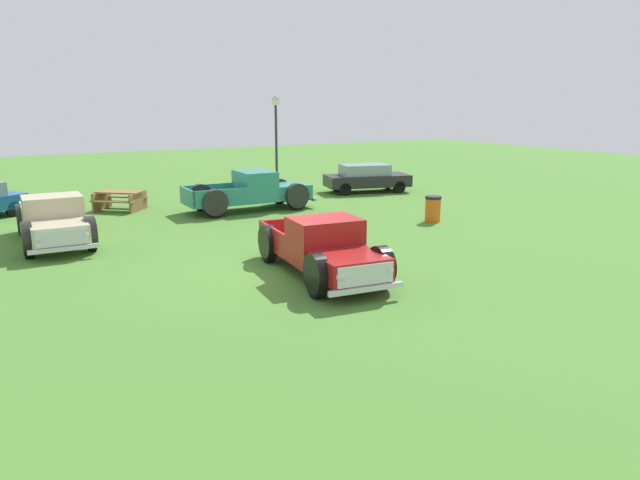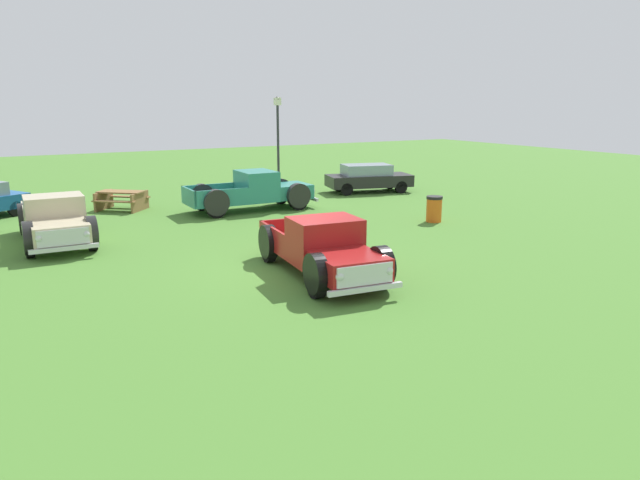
% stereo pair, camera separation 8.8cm
% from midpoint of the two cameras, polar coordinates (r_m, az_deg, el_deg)
% --- Properties ---
extents(ground_plane, '(80.00, 80.00, 0.00)m').
position_cam_midpoint_polar(ground_plane, '(15.52, -2.32, -2.89)').
color(ground_plane, '#477A2D').
extents(pickup_truck_foreground, '(2.38, 5.12, 1.52)m').
position_cam_midpoint_polar(pickup_truck_foreground, '(14.61, 0.74, -0.97)').
color(pickup_truck_foreground, maroon).
rests_on(pickup_truck_foreground, ground_plane).
extents(pickup_truck_behind_left, '(5.23, 2.10, 1.59)m').
position_cam_midpoint_polar(pickup_truck_behind_left, '(24.08, -5.92, 4.73)').
color(pickup_truck_behind_left, '#2D8475').
rests_on(pickup_truck_behind_left, ground_plane).
extents(pickup_truck_behind_right, '(2.04, 5.04, 1.53)m').
position_cam_midpoint_polar(pickup_truck_behind_right, '(19.78, -24.15, 1.66)').
color(pickup_truck_behind_right, '#C6B793').
rests_on(pickup_truck_behind_right, ground_plane).
extents(sedan_distant_a, '(4.33, 2.61, 1.35)m').
position_cam_midpoint_polar(sedan_distant_a, '(28.75, 4.79, 6.05)').
color(sedan_distant_a, black).
rests_on(sedan_distant_a, ground_plane).
extents(lamp_post_near, '(0.36, 0.36, 4.56)m').
position_cam_midpoint_polar(lamp_post_near, '(28.98, -4.00, 9.46)').
color(lamp_post_near, '#2D2D33').
rests_on(lamp_post_near, ground_plane).
extents(picnic_table, '(2.33, 2.29, 0.78)m').
position_cam_midpoint_polar(picnic_table, '(25.22, -18.62, 3.88)').
color(picnic_table, olive).
rests_on(picnic_table, ground_plane).
extents(trash_can, '(0.59, 0.59, 0.95)m').
position_cam_midpoint_polar(trash_can, '(21.97, 11.12, 2.98)').
color(trash_can, orange).
rests_on(trash_can, ground_plane).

